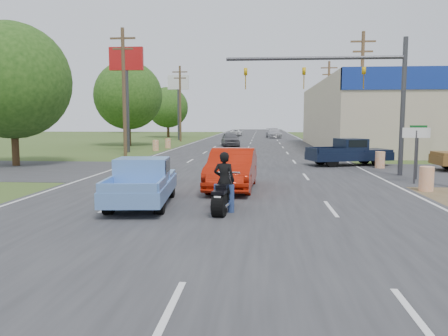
# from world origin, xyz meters

# --- Properties ---
(ground) EXTENTS (200.00, 200.00, 0.00)m
(ground) POSITION_xyz_m (0.00, 0.00, 0.00)
(ground) COLOR #3D5421
(ground) RESTS_ON ground
(main_road) EXTENTS (15.00, 180.00, 0.02)m
(main_road) POSITION_xyz_m (0.00, 40.00, 0.01)
(main_road) COLOR #2D2D30
(main_road) RESTS_ON ground
(cross_road) EXTENTS (120.00, 10.00, 0.02)m
(cross_road) POSITION_xyz_m (0.00, 18.00, 0.01)
(cross_road) COLOR #2D2D30
(cross_road) RESTS_ON ground
(utility_pole_2) EXTENTS (2.00, 0.28, 10.00)m
(utility_pole_2) POSITION_xyz_m (9.50, 31.00, 5.32)
(utility_pole_2) COLOR #4C3823
(utility_pole_2) RESTS_ON ground
(utility_pole_3) EXTENTS (2.00, 0.28, 10.00)m
(utility_pole_3) POSITION_xyz_m (9.50, 49.00, 5.32)
(utility_pole_3) COLOR #4C3823
(utility_pole_3) RESTS_ON ground
(utility_pole_5) EXTENTS (2.00, 0.28, 10.00)m
(utility_pole_5) POSITION_xyz_m (-9.50, 28.00, 5.32)
(utility_pole_5) COLOR #4C3823
(utility_pole_5) RESTS_ON ground
(utility_pole_6) EXTENTS (2.00, 0.28, 10.00)m
(utility_pole_6) POSITION_xyz_m (-9.50, 52.00, 5.32)
(utility_pole_6) COLOR #4C3823
(utility_pole_6) RESTS_ON ground
(tree_0) EXTENTS (7.14, 7.14, 8.84)m
(tree_0) POSITION_xyz_m (-14.00, 20.00, 5.26)
(tree_0) COLOR #422D19
(tree_0) RESTS_ON ground
(tree_1) EXTENTS (7.56, 7.56, 9.36)m
(tree_1) POSITION_xyz_m (-13.50, 42.00, 5.57)
(tree_1) COLOR #422D19
(tree_1) RESTS_ON ground
(tree_2) EXTENTS (6.72, 6.72, 8.32)m
(tree_2) POSITION_xyz_m (-14.20, 66.00, 4.95)
(tree_2) COLOR #422D19
(tree_2) RESTS_ON ground
(tree_5) EXTENTS (7.98, 7.98, 9.88)m
(tree_5) POSITION_xyz_m (30.00, 95.00, 5.88)
(tree_5) COLOR #422D19
(tree_5) RESTS_ON ground
(tree_6) EXTENTS (8.82, 8.82, 10.92)m
(tree_6) POSITION_xyz_m (-30.00, 95.00, 6.51)
(tree_6) COLOR #422D19
(tree_6) RESTS_ON ground
(barrel_0) EXTENTS (0.56, 0.56, 1.00)m
(barrel_0) POSITION_xyz_m (8.00, 12.00, 0.50)
(barrel_0) COLOR orange
(barrel_0) RESTS_ON ground
(barrel_1) EXTENTS (0.56, 0.56, 1.00)m
(barrel_1) POSITION_xyz_m (8.40, 20.50, 0.50)
(barrel_1) COLOR orange
(barrel_1) RESTS_ON ground
(barrel_2) EXTENTS (0.56, 0.56, 1.00)m
(barrel_2) POSITION_xyz_m (-8.50, 34.00, 0.50)
(barrel_2) COLOR orange
(barrel_2) RESTS_ON ground
(barrel_3) EXTENTS (0.56, 0.56, 1.00)m
(barrel_3) POSITION_xyz_m (-8.20, 38.00, 0.50)
(barrel_3) COLOR orange
(barrel_3) RESTS_ON ground
(pole_sign_left_near) EXTENTS (3.00, 0.35, 9.20)m
(pole_sign_left_near) POSITION_xyz_m (-10.50, 32.00, 7.17)
(pole_sign_left_near) COLOR #3F3F44
(pole_sign_left_near) RESTS_ON ground
(pole_sign_left_far) EXTENTS (3.00, 0.35, 9.20)m
(pole_sign_left_far) POSITION_xyz_m (-10.50, 56.00, 7.17)
(pole_sign_left_far) COLOR #3F3F44
(pole_sign_left_far) RESTS_ON ground
(lane_sign) EXTENTS (1.20, 0.08, 2.52)m
(lane_sign) POSITION_xyz_m (8.20, 14.00, 1.90)
(lane_sign) COLOR #3F3F44
(lane_sign) RESTS_ON ground
(street_name_sign) EXTENTS (0.80, 0.08, 2.61)m
(street_name_sign) POSITION_xyz_m (8.80, 15.50, 1.61)
(street_name_sign) COLOR #3F3F44
(street_name_sign) RESTS_ON ground
(signal_mast) EXTENTS (9.12, 0.40, 7.00)m
(signal_mast) POSITION_xyz_m (5.82, 17.00, 4.80)
(signal_mast) COLOR #3F3F44
(signal_mast) RESTS_ON ground
(red_convertible) EXTENTS (1.98, 5.14, 1.67)m
(red_convertible) POSITION_xyz_m (0.16, 11.82, 0.84)
(red_convertible) COLOR #AA1A07
(red_convertible) RESTS_ON ground
(motorcycle) EXTENTS (0.77, 2.34, 1.19)m
(motorcycle) POSITION_xyz_m (0.21, 7.16, 0.53)
(motorcycle) COLOR black
(motorcycle) RESTS_ON ground
(rider) EXTENTS (0.70, 0.51, 1.80)m
(rider) POSITION_xyz_m (0.22, 7.22, 0.90)
(rider) COLOR black
(rider) RESTS_ON ground
(blue_pickup) EXTENTS (2.29, 4.95, 1.59)m
(blue_pickup) POSITION_xyz_m (-2.63, 8.26, 0.80)
(blue_pickup) COLOR black
(blue_pickup) RESTS_ON ground
(navy_pickup) EXTENTS (5.49, 3.38, 1.70)m
(navy_pickup) POSITION_xyz_m (6.98, 21.98, 0.86)
(navy_pickup) COLOR black
(navy_pickup) RESTS_ON ground
(distant_car_grey) EXTENTS (2.52, 4.76, 1.54)m
(distant_car_grey) POSITION_xyz_m (-2.06, 41.78, 0.77)
(distant_car_grey) COLOR #5A5A5F
(distant_car_grey) RESTS_ON ground
(distant_car_silver) EXTENTS (2.66, 5.57, 1.57)m
(distant_car_silver) POSITION_xyz_m (3.31, 64.86, 0.78)
(distant_car_silver) COLOR #B7B7BC
(distant_car_silver) RESTS_ON ground
(distant_car_white) EXTENTS (2.12, 4.37, 1.20)m
(distant_car_white) POSITION_xyz_m (-3.19, 72.47, 0.60)
(distant_car_white) COLOR silver
(distant_car_white) RESTS_ON ground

